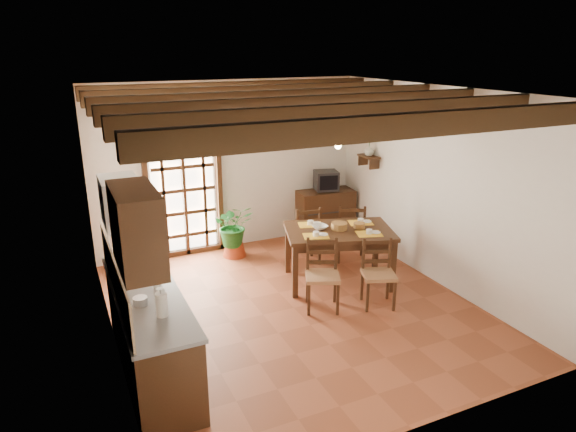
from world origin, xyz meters
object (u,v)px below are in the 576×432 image
chair_far_right (351,242)px  pendant_lamp (338,140)px  dining_table (339,236)px  sideboard (325,213)px  crt_tv (326,180)px  potted_plant (234,223)px  chair_far_left (305,245)px  kitchen_counter (150,331)px  chair_near_left (322,288)px  chair_near_right (378,285)px

chair_far_right → pendant_lamp: bearing=70.3°
dining_table → chair_far_right: (0.59, 0.62, -0.41)m
sideboard → chair_far_right: bearing=-93.3°
crt_tv → potted_plant: bearing=-159.7°
chair_far_left → pendant_lamp: bearing=106.0°
pendant_lamp → dining_table: bearing=-90.0°
kitchen_counter → crt_tv: (3.64, 2.82, 0.57)m
sideboard → pendant_lamp: 2.46m
chair_far_right → pendant_lamp: (-0.59, -0.52, 1.78)m
kitchen_counter → sideboard: kitchen_counter is taller
sideboard → dining_table: bearing=-108.3°
dining_table → pendant_lamp: pendant_lamp is taller
kitchen_counter → pendant_lamp: (2.89, 1.16, 1.60)m
pendant_lamp → chair_far_right: bearing=41.1°
dining_table → chair_near_left: 0.95m
crt_tv → pendant_lamp: (-0.75, -1.66, 1.04)m
chair_far_left → crt_tv: crt_tv is taller
chair_far_right → sideboard: bearing=-68.9°
sideboard → kitchen_counter: bearing=-137.4°
chair_near_right → potted_plant: (-1.18, 2.41, 0.29)m
chair_far_left → chair_far_right: bearing=169.1°
chair_far_left → chair_near_right: bearing=105.0°
chair_near_right → pendant_lamp: size_ratio=1.06×
chair_far_right → crt_tv: size_ratio=2.05×
chair_near_left → chair_far_left: 1.54m
sideboard → chair_far_left: bearing=-128.7°
chair_near_right → crt_tv: bearing=96.6°
chair_far_left → sideboard: size_ratio=0.95×
chair_far_right → crt_tv: bearing=-69.0°
sideboard → potted_plant: (-1.81, -0.20, 0.14)m
kitchen_counter → pendant_lamp: size_ratio=2.66×
chair_near_right → potted_plant: size_ratio=0.49×
chair_near_left → potted_plant: size_ratio=0.51×
kitchen_counter → potted_plant: potted_plant is taller
kitchen_counter → chair_far_right: 3.87m
sideboard → potted_plant: bearing=-168.8°
dining_table → chair_near_right: chair_near_right is taller
potted_plant → chair_far_right: bearing=-29.8°
chair_far_left → sideboard: chair_far_left is taller
chair_far_right → chair_far_left: bearing=11.2°
chair_near_left → chair_far_left: (0.48, 1.46, 0.00)m
dining_table → chair_far_right: chair_far_right is taller
dining_table → crt_tv: 1.94m
kitchen_counter → sideboard: (3.64, 2.83, -0.05)m
kitchen_counter → dining_table: size_ratio=1.30×
chair_near_left → chair_far_right: bearing=69.8°
potted_plant → pendant_lamp: pendant_lamp is taller
pendant_lamp → kitchen_counter: bearing=-158.1°
dining_table → chair_far_left: size_ratio=1.81×
chair_far_left → kitchen_counter: bearing=41.6°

